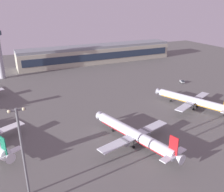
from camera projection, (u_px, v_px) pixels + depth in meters
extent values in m
plane|color=#605E5B|center=(148.00, 129.00, 110.15)|extent=(416.00, 416.00, 0.00)
cube|color=#B2AD99|center=(98.00, 55.00, 231.95)|extent=(148.54, 22.00, 14.00)
cube|color=#263347|center=(103.00, 56.00, 222.29)|extent=(142.60, 0.40, 6.16)
cube|color=gray|center=(98.00, 46.00, 228.98)|extent=(148.54, 19.80, 2.40)
cylinder|color=#A8A8B2|center=(0.00, 57.00, 178.63)|extent=(4.40, 4.40, 32.29)
cylinder|color=silver|center=(133.00, 134.00, 97.31)|extent=(14.38, 39.77, 4.23)
cone|color=silver|center=(101.00, 116.00, 112.41)|extent=(4.57, 3.61, 4.01)
cone|color=silver|center=(178.00, 158.00, 82.06)|extent=(4.48, 3.99, 3.80)
cube|color=silver|center=(135.00, 135.00, 96.61)|extent=(35.53, 13.45, 0.39)
cube|color=silver|center=(173.00, 155.00, 83.47)|extent=(12.51, 5.73, 0.39)
cube|color=red|center=(173.00, 146.00, 82.48)|extent=(1.24, 3.52, 7.23)
cylinder|color=slate|center=(124.00, 142.00, 93.18)|extent=(3.39, 4.50, 2.45)
cylinder|color=slate|center=(145.00, 132.00, 100.60)|extent=(3.39, 4.50, 2.45)
cube|color=red|center=(133.00, 136.00, 97.73)|extent=(13.15, 36.56, 0.40)
cylinder|color=#333338|center=(113.00, 126.00, 107.09)|extent=(0.31, 0.31, 3.95)
cylinder|color=black|center=(113.00, 130.00, 107.80)|extent=(0.74, 1.30, 1.22)
cylinder|color=#333338|center=(134.00, 143.00, 94.58)|extent=(0.31, 0.31, 3.95)
cylinder|color=black|center=(134.00, 147.00, 95.29)|extent=(0.74, 1.30, 1.22)
cylinder|color=#333338|center=(142.00, 139.00, 97.55)|extent=(0.31, 0.31, 3.95)
cylinder|color=black|center=(142.00, 143.00, 98.26)|extent=(0.74, 1.30, 1.22)
cylinder|color=silver|center=(191.00, 100.00, 131.20)|extent=(18.43, 36.95, 4.05)
cone|color=silver|center=(159.00, 92.00, 143.88)|extent=(4.53, 3.83, 3.84)
cube|color=silver|center=(193.00, 101.00, 130.62)|extent=(33.09, 16.99, 0.37)
cylinder|color=slate|center=(188.00, 105.00, 126.82)|extent=(3.63, 4.44, 2.34)
cylinder|color=slate|center=(198.00, 99.00, 134.96)|extent=(3.63, 4.44, 2.34)
cube|color=orange|center=(191.00, 102.00, 131.60)|extent=(16.88, 33.96, 0.38)
cylinder|color=#333338|center=(171.00, 98.00, 139.50)|extent=(0.30, 0.30, 3.78)
cylinder|color=black|center=(171.00, 101.00, 140.18)|extent=(0.84, 1.24, 1.17)
cylinder|color=#333338|center=(194.00, 106.00, 128.61)|extent=(0.30, 0.30, 3.78)
cylinder|color=black|center=(193.00, 109.00, 129.29)|extent=(0.84, 1.24, 1.17)
cylinder|color=#333338|center=(198.00, 103.00, 131.86)|extent=(0.30, 0.30, 3.78)
cylinder|color=black|center=(197.00, 107.00, 132.55)|extent=(0.84, 1.24, 1.17)
cone|color=white|center=(9.00, 157.00, 82.69)|extent=(4.65, 4.32, 3.71)
cube|color=white|center=(5.00, 154.00, 83.84)|extent=(11.94, 7.38, 0.38)
cube|color=#146B4C|center=(3.00, 146.00, 82.83)|extent=(1.75, 3.29, 7.06)
cube|color=gray|center=(183.00, 82.00, 171.75)|extent=(2.43, 2.51, 1.10)
cube|color=#1E232D|center=(183.00, 81.00, 171.42)|extent=(2.22, 2.22, 0.70)
cube|color=gray|center=(181.00, 81.00, 173.42)|extent=(2.43, 2.78, 1.40)
cylinder|color=black|center=(184.00, 83.00, 171.85)|extent=(0.50, 0.95, 0.90)
cylinder|color=black|center=(182.00, 83.00, 171.51)|extent=(0.50, 0.95, 0.90)
cylinder|color=black|center=(182.00, 82.00, 174.30)|extent=(0.50, 0.95, 0.90)
cylinder|color=black|center=(180.00, 82.00, 173.96)|extent=(0.50, 0.95, 0.90)
cylinder|color=slate|center=(23.00, 154.00, 67.64)|extent=(0.70, 0.70, 28.44)
cube|color=slate|center=(16.00, 110.00, 62.70)|extent=(4.80, 0.40, 0.40)
sphere|color=#F9EAB2|center=(9.00, 112.00, 61.97)|extent=(0.90, 0.90, 0.90)
sphere|color=#F9EAB2|center=(23.00, 109.00, 63.43)|extent=(0.90, 0.90, 0.90)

